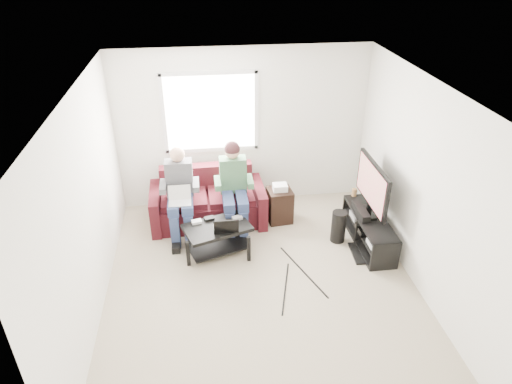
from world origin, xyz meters
TOP-DOWN VIEW (x-y plane):
  - floor at (0.00, 0.00)m, footprint 4.50×4.50m
  - ceiling at (0.00, 0.00)m, footprint 4.50×4.50m
  - wall_back at (0.00, 2.25)m, footprint 4.50×0.00m
  - wall_front at (0.00, -2.25)m, footprint 4.50×0.00m
  - wall_left at (-2.00, 0.00)m, footprint 0.00×4.50m
  - wall_right at (2.00, 0.00)m, footprint 0.00×4.50m
  - window at (-0.50, 2.23)m, footprint 1.48×0.04m
  - sofa at (-0.63, 1.69)m, footprint 1.79×0.91m
  - person_left at (-1.03, 1.38)m, footprint 0.40×0.71m
  - person_right at (-0.23, 1.40)m, footprint 0.40×0.71m
  - laptop_silver at (-1.03, 1.16)m, footprint 0.32×0.22m
  - coffee_table at (-0.52, 0.79)m, footprint 1.03×0.81m
  - laptop_black at (-0.40, 0.71)m, footprint 0.40×0.33m
  - controller_a at (-0.80, 0.91)m, footprint 0.16×0.12m
  - controller_b at (-0.62, 0.97)m, footprint 0.16×0.12m
  - controller_c at (-0.22, 0.94)m, footprint 0.16×0.12m
  - tv_stand at (1.70, 0.74)m, footprint 0.40×1.34m
  - tv at (1.70, 0.84)m, footprint 0.12×1.10m
  - soundbar at (1.58, 0.84)m, footprint 0.12×0.50m
  - drink_cup at (1.65, 1.37)m, footprint 0.08×0.08m
  - console_white at (1.70, 0.34)m, footprint 0.30×0.22m
  - console_grey at (1.70, 1.04)m, footprint 0.34×0.26m
  - console_black at (1.70, 0.69)m, footprint 0.38×0.30m
  - subwoofer at (1.27, 0.85)m, footprint 0.22×0.22m
  - keyboard_floor at (1.46, 0.48)m, footprint 0.20×0.51m
  - end_table at (0.50, 1.52)m, footprint 0.37×0.37m

SIDE VIEW (x-z plane):
  - floor at x=0.00m, z-range 0.00..0.00m
  - keyboard_floor at x=1.46m, z-range 0.00..0.03m
  - tv_stand at x=1.70m, z-range -0.02..0.42m
  - subwoofer at x=1.27m, z-range 0.00..0.49m
  - console_white at x=1.70m, z-range 0.24..0.30m
  - console_black at x=1.70m, z-range 0.24..0.31m
  - console_grey at x=1.70m, z-range 0.24..0.32m
  - end_table at x=0.50m, z-range -0.03..0.61m
  - sofa at x=-0.63m, z-range -0.11..0.73m
  - coffee_table at x=-0.52m, z-range 0.11..0.56m
  - controller_a at x=-0.80m, z-range 0.45..0.49m
  - controller_b at x=-0.62m, z-range 0.45..0.49m
  - controller_c at x=-0.22m, z-range 0.45..0.49m
  - soundbar at x=1.58m, z-range 0.45..0.55m
  - drink_cup at x=1.65m, z-range 0.45..0.57m
  - laptop_black at x=-0.40m, z-range 0.45..0.69m
  - laptop_silver at x=-1.03m, z-range 0.59..0.83m
  - person_left at x=-1.03m, z-range 0.06..1.41m
  - person_right at x=-0.23m, z-range 0.10..1.49m
  - tv at x=1.70m, z-range 0.50..1.31m
  - wall_back at x=0.00m, z-range -0.95..3.55m
  - wall_front at x=0.00m, z-range -0.95..3.55m
  - wall_left at x=-2.00m, z-range -0.95..3.55m
  - wall_right at x=2.00m, z-range -0.95..3.55m
  - window at x=-0.50m, z-range 0.96..2.24m
  - ceiling at x=0.00m, z-range 2.60..2.60m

